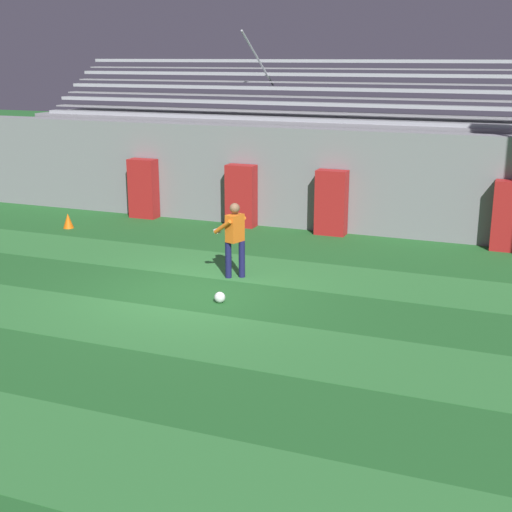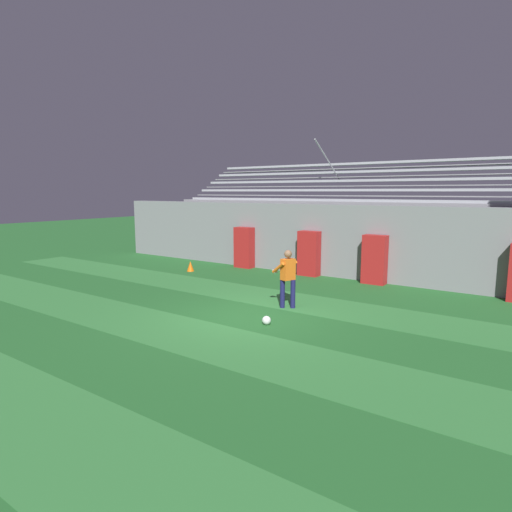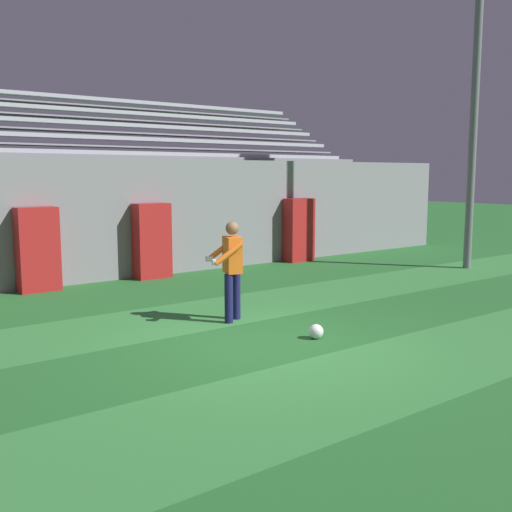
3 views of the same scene
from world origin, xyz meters
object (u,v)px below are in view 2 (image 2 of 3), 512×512
object	(u,v)px
padding_pillar_gate_right	(375,260)
padding_pillar_far_left	(244,247)
padding_pillar_gate_left	(309,253)
traffic_cone	(190,266)
goalkeeper	(287,275)
soccer_ball	(266,320)

from	to	relation	value
padding_pillar_gate_right	padding_pillar_far_left	xyz separation A→B (m)	(-5.82, 0.00, 0.00)
padding_pillar_gate_left	traffic_cone	xyz separation A→B (m)	(-4.48, -2.01, -0.67)
padding_pillar_gate_right	padding_pillar_far_left	world-z (taller)	same
padding_pillar_gate_right	goalkeeper	distance (m)	4.66
padding_pillar_far_left	goalkeeper	xyz separation A→B (m)	(4.91, -4.57, 0.07)
padding_pillar_gate_left	goalkeeper	size ratio (longest dim) A/B	1.06
padding_pillar_gate_right	padding_pillar_far_left	distance (m)	5.82
padding_pillar_gate_left	padding_pillar_gate_right	world-z (taller)	same
padding_pillar_gate_left	padding_pillar_far_left	world-z (taller)	same
padding_pillar_far_left	goalkeeper	distance (m)	6.71
padding_pillar_far_left	goalkeeper	bearing A→B (deg)	-42.91
goalkeeper	traffic_cone	xyz separation A→B (m)	(-6.22, 2.56, -0.74)
padding_pillar_gate_right	soccer_ball	size ratio (longest dim) A/B	8.01
padding_pillar_gate_left	traffic_cone	distance (m)	4.95
padding_pillar_gate_right	goalkeeper	xyz separation A→B (m)	(-0.90, -4.57, 0.07)
padding_pillar_gate_left	padding_pillar_gate_right	xyz separation A→B (m)	(2.64, 0.00, 0.00)
padding_pillar_far_left	traffic_cone	xyz separation A→B (m)	(-1.31, -2.01, -0.67)
padding_pillar_gate_right	goalkeeper	size ratio (longest dim) A/B	1.06
goalkeeper	soccer_ball	bearing A→B (deg)	-76.86
padding_pillar_far_left	traffic_cone	bearing A→B (deg)	-123.05
padding_pillar_gate_right	padding_pillar_far_left	bearing A→B (deg)	180.00
soccer_ball	padding_pillar_gate_right	bearing A→B (deg)	85.24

